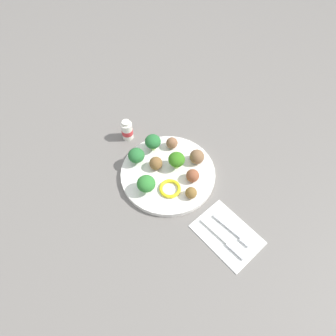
{
  "coord_description": "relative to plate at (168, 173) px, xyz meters",
  "views": [
    {
      "loc": [
        0.39,
        -0.31,
        0.75
      ],
      "look_at": [
        0.0,
        0.0,
        0.04
      ],
      "focal_mm": 32.04,
      "sensor_mm": 36.0,
      "label": 1
    }
  ],
  "objects": [
    {
      "name": "plate",
      "position": [
        0.0,
        0.0,
        0.0
      ],
      "size": [
        0.28,
        0.28,
        0.02
      ],
      "primitive_type": "cylinder",
      "color": "white",
      "rests_on": "ground_plane"
    },
    {
      "name": "meatball_mid_right",
      "position": [
        0.1,
        0.0,
        0.02
      ],
      "size": [
        0.03,
        0.03,
        0.03
      ],
      "primitive_type": "sphere",
      "color": "brown",
      "rests_on": "plate"
    },
    {
      "name": "knife",
      "position": [
        0.25,
        -0.01,
        -0.0
      ],
      "size": [
        0.15,
        0.03,
        0.01
      ],
      "color": "white",
      "rests_on": "napkin"
    },
    {
      "name": "meatball_front_left",
      "position": [
        -0.04,
        -0.02,
        0.03
      ],
      "size": [
        0.04,
        0.04,
        0.04
      ],
      "primitive_type": "sphere",
      "color": "brown",
      "rests_on": "plate"
    },
    {
      "name": "pepper_ring_center",
      "position": [
        0.05,
        -0.03,
        0.01
      ],
      "size": [
        0.09,
        0.09,
        0.01
      ],
      "primitive_type": "torus",
      "rotation": [
        0.0,
        0.0,
        4.14
      ],
      "color": "yellow",
      "rests_on": "plate"
    },
    {
      "name": "meatball_back_left",
      "position": [
        -0.07,
        0.07,
        0.03
      ],
      "size": [
        0.04,
        0.04,
        0.04
      ],
      "primitive_type": "sphere",
      "color": "brown",
      "rests_on": "plate"
    },
    {
      "name": "meatball_far_rim",
      "position": [
        0.02,
        0.09,
        0.03
      ],
      "size": [
        0.04,
        0.04,
        0.04
      ],
      "primitive_type": "sphere",
      "color": "brown",
      "rests_on": "plate"
    },
    {
      "name": "fork",
      "position": [
        0.25,
        0.03,
        -0.0
      ],
      "size": [
        0.12,
        0.03,
        0.01
      ],
      "color": "silver",
      "rests_on": "napkin"
    },
    {
      "name": "napkin",
      "position": [
        0.25,
        0.01,
        -0.01
      ],
      "size": [
        0.18,
        0.13,
        0.01
      ],
      "primitive_type": "cube",
      "rotation": [
        0.0,
        0.0,
        0.06
      ],
      "color": "white",
      "rests_on": "ground_plane"
    },
    {
      "name": "meatball_mid_left",
      "position": [
        0.06,
        0.04,
        0.03
      ],
      "size": [
        0.04,
        0.04,
        0.04
      ],
      "primitive_type": "sphere",
      "color": "brown",
      "rests_on": "plate"
    },
    {
      "name": "ground_plane",
      "position": [
        0.0,
        0.0,
        -0.01
      ],
      "size": [
        4.0,
        4.0,
        0.0
      ],
      "primitive_type": "plane",
      "color": "slate"
    },
    {
      "name": "yogurt_bottle",
      "position": [
        -0.2,
        -0.01,
        0.02
      ],
      "size": [
        0.04,
        0.04,
        0.07
      ],
      "color": "white",
      "rests_on": "ground_plane"
    },
    {
      "name": "broccoli_floret_back_left",
      "position": [
        -0.1,
        0.02,
        0.04
      ],
      "size": [
        0.05,
        0.05,
        0.06
      ],
      "color": "#ABC974",
      "rests_on": "plate"
    },
    {
      "name": "broccoli_floret_back_right",
      "position": [
        -0.09,
        -0.05,
        0.04
      ],
      "size": [
        0.05,
        0.05,
        0.05
      ],
      "color": "#9DCD81",
      "rests_on": "plate"
    },
    {
      "name": "broccoli_floret_far_rim",
      "position": [
        0.0,
        0.03,
        0.04
      ],
      "size": [
        0.05,
        0.05,
        0.05
      ],
      "color": "#99C56B",
      "rests_on": "plate"
    },
    {
      "name": "broccoli_floret_mid_right",
      "position": [
        0.01,
        -0.09,
        0.04
      ],
      "size": [
        0.05,
        0.05,
        0.05
      ],
      "color": "#95C475",
      "rests_on": "plate"
    }
  ]
}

